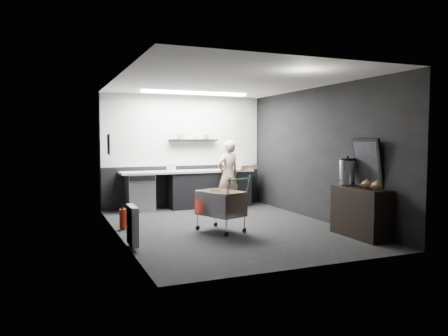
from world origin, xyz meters
name	(u,v)px	position (x,y,z in m)	size (l,w,h in m)	color
floor	(227,227)	(0.00, 0.00, 0.00)	(5.50, 5.50, 0.00)	black
ceiling	(227,82)	(0.00, 0.00, 2.70)	(5.50, 5.50, 0.00)	white
wall_back	(184,151)	(0.00, 2.75, 1.35)	(5.50, 5.50, 0.00)	black
wall_front	(310,164)	(0.00, -2.75, 1.35)	(5.50, 5.50, 0.00)	black
wall_left	(118,157)	(-2.00, 0.00, 1.35)	(5.50, 5.50, 0.00)	black
wall_right	(318,154)	(2.00, 0.00, 1.35)	(5.50, 5.50, 0.00)	black
kitchen_wall_panel	(184,131)	(0.00, 2.73, 1.85)	(3.95, 0.02, 1.70)	silver
dado_panel	(184,186)	(0.00, 2.73, 0.50)	(3.95, 0.02, 1.00)	black
floating_shelf	(193,140)	(0.20, 2.62, 1.62)	(1.20, 0.22, 0.04)	black
wall_clock	(237,119)	(1.40, 2.72, 2.15)	(0.20, 0.20, 0.03)	silver
poster	(109,144)	(-1.98, 1.30, 1.55)	(0.02, 0.30, 0.40)	silver
poster_red_band	(109,141)	(-1.98, 1.30, 1.62)	(0.01, 0.22, 0.10)	red
radiator	(132,226)	(-1.94, -0.90, 0.35)	(0.10, 0.50, 0.60)	silver
ceiling_strip	(195,93)	(0.00, 1.85, 2.67)	(2.40, 0.20, 0.04)	white
prep_counter	(193,189)	(0.14, 2.42, 0.46)	(3.20, 0.61, 0.90)	black
person	(228,175)	(0.85, 1.97, 0.81)	(0.59, 0.39, 1.61)	beige
shopping_cart	(220,205)	(-0.25, -0.28, 0.47)	(0.84, 1.09, 0.98)	silver
sideboard	(360,205)	(1.78, -1.58, 0.54)	(0.48, 1.12, 1.67)	black
fire_extinguisher	(123,218)	(-1.85, 0.52, 0.21)	(0.13, 0.13, 0.44)	#B41F0C
cardboard_box	(244,167)	(1.45, 2.37, 0.95)	(0.53, 0.40, 0.11)	#977150
pink_tub	(171,167)	(-0.42, 2.42, 0.99)	(0.18, 0.18, 0.18)	white
white_container	(171,167)	(-0.43, 2.37, 0.99)	(0.20, 0.16, 0.18)	silver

